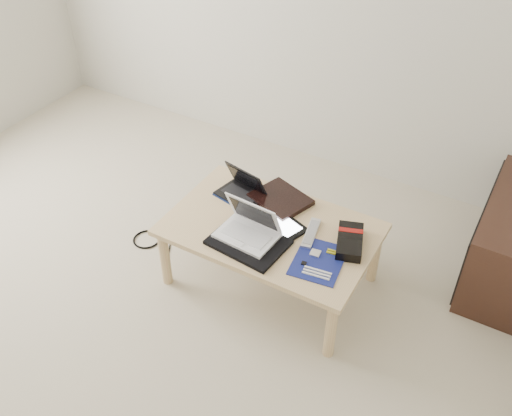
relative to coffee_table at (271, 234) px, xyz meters
The scene contains 14 objects.
ground 1.02m from the coffee_table, 130.62° to the right, with size 4.00×4.00×0.00m, color beige.
room_shell 1.63m from the coffee_table, 130.62° to the right, with size 4.20×4.20×2.70m.
coffee_table is the anchor object (origin of this frame).
book 0.24m from the coffee_table, 105.04° to the left, with size 0.36×0.33×0.03m.
netbook 0.33m from the coffee_table, 149.57° to the left, with size 0.29×0.23×0.18m.
tablet 0.07m from the coffee_table, 40.11° to the left, with size 0.33×0.29×0.01m.
remote 0.22m from the coffee_table, 13.96° to the left, with size 0.10×0.24×0.02m.
neoprene_sleeve 0.18m from the coffee_table, 103.00° to the right, with size 0.38×0.28×0.02m, color black.
white_laptop 0.18m from the coffee_table, 116.66° to the right, with size 0.32×0.24×0.21m.
motherboard 0.35m from the coffee_table, 18.02° to the right, with size 0.27×0.32×0.01m.
gpu_box 0.43m from the coffee_table, 10.44° to the left, with size 0.20×0.28×0.06m.
cable_coil 0.13m from the coffee_table, behind, with size 0.09×0.09×0.01m, color black.
floor_cable_coil 0.90m from the coffee_table, behind, with size 0.17×0.17×0.01m, color black.
floor_cable_trail 0.78m from the coffee_table, behind, with size 0.01×0.01×0.34m, color black.
Camera 1 is at (1.68, -1.29, 2.39)m, focal length 40.00 mm.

